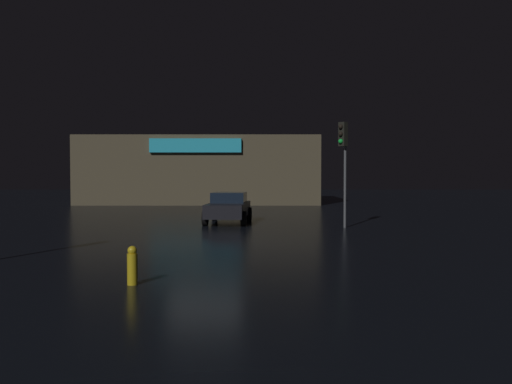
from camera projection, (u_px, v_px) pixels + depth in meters
ground_plane at (206, 243)px, 18.56m from camera, size 120.00×120.00×0.00m
store_building at (203, 170)px, 44.61m from camera, size 18.20×9.93×5.16m
traffic_signal_opposite at (344, 148)px, 23.58m from camera, size 0.42×0.42×4.55m
car_near at (229, 207)px, 26.00m from camera, size 2.21×4.30×1.45m
fire_hydrant at (133, 266)px, 11.66m from camera, size 0.22×0.22×0.83m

